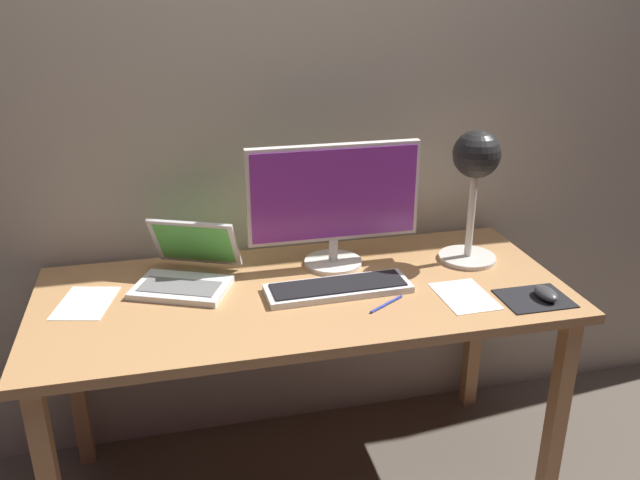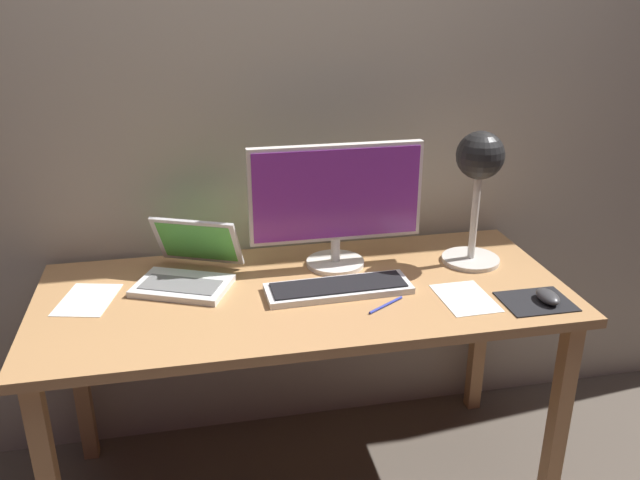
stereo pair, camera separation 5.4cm
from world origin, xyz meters
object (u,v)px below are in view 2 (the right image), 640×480
mouse (548,297)px  pen (386,305)px  laptop (190,264)px  desk_lamp (479,172)px  monitor (336,200)px  keyboard_main (338,288)px

mouse → pen: 0.47m
laptop → desk_lamp: (0.92, -0.04, 0.26)m
laptop → pen: bearing=-27.9°
laptop → desk_lamp: bearing=-2.7°
laptop → desk_lamp: 0.95m
laptop → mouse: 1.08m
laptop → monitor: bearing=2.6°
laptop → mouse: (1.02, -0.36, -0.03)m
mouse → pen: mouse is taller
desk_lamp → pen: bearing=-146.1°
monitor → mouse: (0.55, -0.39, -0.21)m
laptop → desk_lamp: size_ratio=0.83×
keyboard_main → desk_lamp: 0.58m
laptop → mouse: size_ratio=3.79×
monitor → laptop: 0.50m
keyboard_main → mouse: mouse is taller
monitor → pen: monitor is taller
monitor → pen: size_ratio=3.98×
mouse → laptop: bearing=160.3°
monitor → pen: bearing=-75.7°
pen → mouse: bearing=-9.0°
desk_lamp → pen: size_ratio=3.14×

